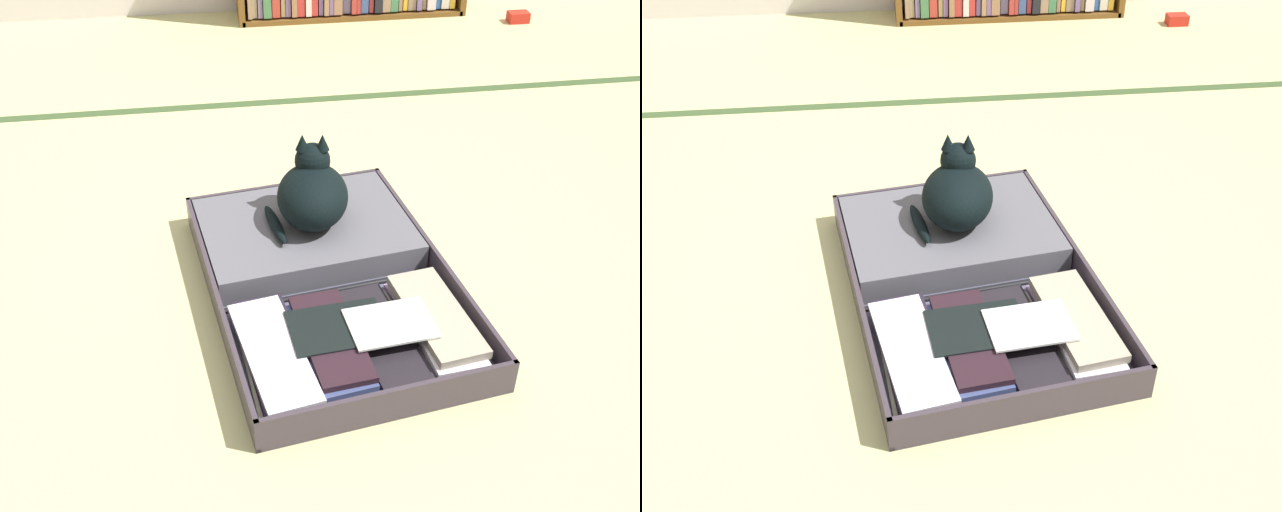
{
  "view_description": "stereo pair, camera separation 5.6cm",
  "coord_description": "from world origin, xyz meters",
  "views": [
    {
      "loc": [
        -0.18,
        -1.51,
        1.31
      ],
      "look_at": [
        0.06,
        0.05,
        0.14
      ],
      "focal_mm": 42.69,
      "sensor_mm": 36.0,
      "label": 1
    },
    {
      "loc": [
        -0.12,
        -1.52,
        1.31
      ],
      "look_at": [
        0.06,
        0.05,
        0.14
      ],
      "focal_mm": 42.69,
      "sensor_mm": 36.0,
      "label": 2
    }
  ],
  "objects": [
    {
      "name": "ground_plane",
      "position": [
        0.0,
        0.0,
        0.0
      ],
      "size": [
        10.0,
        10.0,
        0.0
      ],
      "primitive_type": "plane",
      "color": "#C7C385"
    },
    {
      "name": "tatami_border",
      "position": [
        0.0,
        1.29,
        0.0
      ],
      "size": [
        4.8,
        0.05,
        0.0
      ],
      "color": "#3A512B",
      "rests_on": "ground_plane"
    },
    {
      "name": "open_suitcase",
      "position": [
        0.07,
        0.1,
        0.04
      ],
      "size": [
        0.74,
        1.0,
        0.1
      ],
      "color": "#3B323B",
      "rests_on": "ground_plane"
    },
    {
      "name": "black_cat",
      "position": [
        0.07,
        0.29,
        0.18
      ],
      "size": [
        0.26,
        0.29,
        0.25
      ],
      "color": "black",
      "rests_on": "open_suitcase"
    },
    {
      "name": "small_red_pouch",
      "position": [
        1.35,
        2.03,
        0.02
      ],
      "size": [
        0.1,
        0.07,
        0.05
      ],
      "color": "red",
      "rests_on": "ground_plane"
    }
  ]
}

